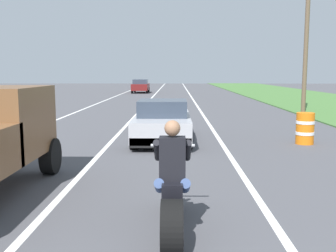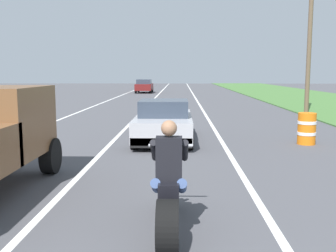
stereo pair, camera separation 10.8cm
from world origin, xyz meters
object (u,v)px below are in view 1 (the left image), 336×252
at_px(construction_barrel_nearest, 305,128).
at_px(distant_car_far_ahead, 141,86).
at_px(sports_car_silver, 163,122).
at_px(motorcycle_with_rider, 172,193).

relative_size(construction_barrel_nearest, distant_car_far_ahead, 0.25).
relative_size(sports_car_silver, distant_car_far_ahead, 1.08).
distance_m(sports_car_silver, distant_car_far_ahead, 31.19).
height_order(motorcycle_with_rider, distant_car_far_ahead, motorcycle_with_rider).
bearing_deg(motorcycle_with_rider, sports_car_silver, 92.81).
bearing_deg(construction_barrel_nearest, motorcycle_with_rider, -120.24).
xyz_separation_m(sports_car_silver, construction_barrel_nearest, (4.54, -0.52, -0.13)).
height_order(motorcycle_with_rider, sports_car_silver, motorcycle_with_rider).
xyz_separation_m(motorcycle_with_rider, distant_car_far_ahead, (-3.83, 38.66, 0.18)).
distance_m(motorcycle_with_rider, sports_car_silver, 7.68).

